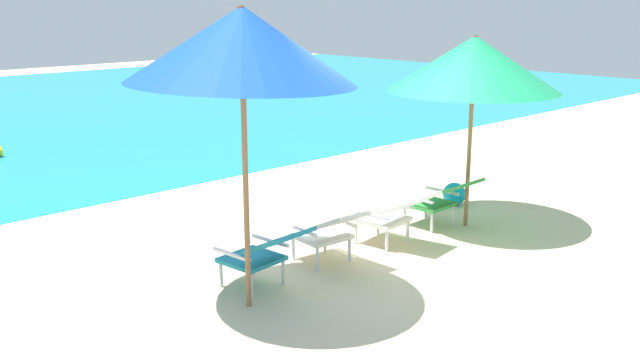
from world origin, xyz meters
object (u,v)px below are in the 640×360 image
(lounge_chair_far_left, at_px, (264,251))
(lounge_chair_far_right, at_px, (441,197))
(lounge_chair_near_left, at_px, (332,229))
(lounge_chair_near_right, at_px, (395,212))
(beach_umbrella_left, at_px, (242,45))
(beach_ball, at_px, (454,194))
(beach_umbrella_right, at_px, (474,64))

(lounge_chair_far_left, xyz_separation_m, lounge_chair_far_right, (2.77, 0.01, 0.00))
(lounge_chair_near_left, distance_m, lounge_chair_near_right, 0.94)
(beach_umbrella_left, xyz_separation_m, beach_ball, (4.07, 0.68, -2.21))
(lounge_chair_near_left, bearing_deg, beach_umbrella_left, -170.18)
(lounge_chair_near_left, relative_size, lounge_chair_near_right, 0.97)
(beach_umbrella_right, xyz_separation_m, beach_ball, (0.63, 0.64, -1.84))
(lounge_chair_far_left, xyz_separation_m, lounge_chair_near_left, (0.94, 0.04, 0.00))
(lounge_chair_far_left, distance_m, lounge_chair_near_right, 1.88)
(lounge_chair_far_left, relative_size, lounge_chair_near_left, 1.01)
(lounge_chair_far_left, bearing_deg, beach_umbrella_left, -151.74)
(lounge_chair_far_left, distance_m, beach_ball, 3.77)
(lounge_chair_near_left, bearing_deg, beach_ball, 9.41)
(lounge_chair_far_left, bearing_deg, beach_umbrella_right, -2.48)
(lounge_chair_far_left, relative_size, lounge_chair_far_right, 1.04)
(lounge_chair_far_left, height_order, lounge_chair_near_left, same)
(lounge_chair_near_right, distance_m, beach_umbrella_left, 2.96)
(lounge_chair_far_right, xyz_separation_m, beach_umbrella_right, (0.34, -0.14, 1.60))
(lounge_chair_near_right, relative_size, lounge_chair_far_right, 1.06)
(beach_umbrella_left, relative_size, beach_ball, 8.60)
(lounge_chair_far_left, xyz_separation_m, beach_umbrella_right, (3.10, -0.13, 1.60))
(lounge_chair_far_left, height_order, lounge_chair_near_right, same)
(lounge_chair_far_left, height_order, beach_umbrella_right, beach_umbrella_right)
(beach_umbrella_right, relative_size, beach_ball, 7.64)
(lounge_chair_near_right, relative_size, beach_umbrella_right, 0.39)
(lounge_chair_far_left, distance_m, lounge_chair_near_left, 0.94)
(lounge_chair_near_right, bearing_deg, beach_umbrella_left, -176.06)
(lounge_chair_far_right, height_order, beach_umbrella_right, beach_umbrella_right)
(beach_ball, bearing_deg, lounge_chair_far_left, -172.32)
(lounge_chair_near_left, distance_m, lounge_chair_far_right, 1.83)
(lounge_chair_far_left, xyz_separation_m, beach_umbrella_left, (-0.33, -0.18, 1.96))
(lounge_chair_far_right, relative_size, beach_umbrella_left, 0.33)
(lounge_chair_near_left, bearing_deg, beach_umbrella_right, -4.62)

